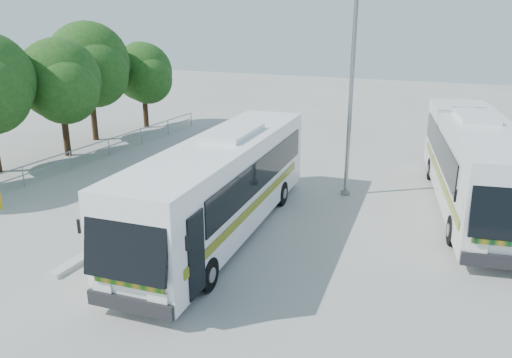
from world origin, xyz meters
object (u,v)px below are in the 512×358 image
at_px(tree_far_d, 90,63).
at_px(coach_adjacent, 474,162).
at_px(tree_far_c, 61,80).
at_px(tree_far_e, 144,72).
at_px(lamppost, 352,84).
at_px(coach_main, 223,184).

xyz_separation_m(tree_far_d, coach_adjacent, (22.21, -3.31, -2.89)).
relative_size(tree_far_c, coach_adjacent, 0.50).
relative_size(tree_far_e, lamppost, 0.67).
height_order(tree_far_d, coach_main, tree_far_d).
relative_size(tree_far_d, tree_far_e, 1.24).
bearing_deg(tree_far_e, coach_main, -46.53).
xyz_separation_m(tree_far_d, tree_far_e, (0.68, 4.50, -0.93)).
height_order(coach_main, lamppost, lamppost).
distance_m(tree_far_d, coach_adjacent, 22.64).
distance_m(tree_far_c, lamppost, 16.00).
bearing_deg(tree_far_c, lamppost, -0.59).
relative_size(tree_far_d, coach_main, 0.59).
distance_m(tree_far_d, lamppost, 17.61).
relative_size(tree_far_d, lamppost, 0.83).
relative_size(tree_far_c, lamppost, 0.74).
distance_m(tree_far_e, lamppost, 18.52).
height_order(tree_far_d, lamppost, lamppost).
bearing_deg(tree_far_d, coach_main, -34.46).
distance_m(coach_main, coach_adjacent, 10.29).
height_order(tree_far_c, tree_far_e, tree_far_c).
height_order(tree_far_e, coach_main, tree_far_e).
distance_m(tree_far_c, tree_far_d, 3.93).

